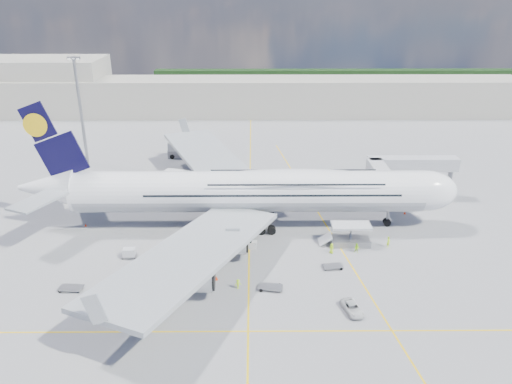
{
  "coord_description": "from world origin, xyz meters",
  "views": [
    {
      "loc": [
        0.63,
        -71.39,
        40.34
      ],
      "look_at": [
        1.19,
        8.0,
        7.46
      ],
      "focal_mm": 35.0,
      "sensor_mm": 36.0,
      "label": 1
    }
  ],
  "objects_px": {
    "baggage_tug": "(249,244)",
    "dolly_back": "(129,253)",
    "dolly_nose_far": "(333,266)",
    "crew_wing": "(178,257)",
    "dolly_row_b": "(124,278)",
    "cone_wing_left_outer": "(193,184)",
    "jet_bridge": "(400,169)",
    "cargo_loader": "(349,237)",
    "cone_wing_left_inner": "(235,185)",
    "dolly_row_c": "(216,248)",
    "crew_van": "(332,248)",
    "service_van": "(352,308)",
    "crew_nose": "(388,242)",
    "catering_truck_inner": "(180,181)",
    "dolly_row_a": "(71,288)",
    "cone_nose": "(405,213)",
    "dolly_nose_near": "(270,287)",
    "cone_tail": "(86,225)",
    "light_mast": "(81,110)",
    "airliner": "(251,191)",
    "cone_wing_right_inner": "(216,278)",
    "catering_truck_outer": "(182,150)",
    "crew_tug": "(238,284)",
    "crew_loader": "(357,248)"
  },
  "relations": [
    {
      "from": "dolly_row_b",
      "to": "cone_wing_left_outer",
      "type": "bearing_deg",
      "value": 105.16
    },
    {
      "from": "dolly_nose_near",
      "to": "cone_tail",
      "type": "xyz_separation_m",
      "value": [
        -32.85,
        20.52,
        -0.12
      ]
    },
    {
      "from": "crew_nose",
      "to": "cone_tail",
      "type": "bearing_deg",
      "value": 129.58
    },
    {
      "from": "crew_loader",
      "to": "cone_tail",
      "type": "xyz_separation_m",
      "value": [
        -47.28,
        10.05,
        -0.58
      ]
    },
    {
      "from": "baggage_tug",
      "to": "dolly_row_c",
      "type": "bearing_deg",
      "value": -154.75
    },
    {
      "from": "crew_wing",
      "to": "service_van",
      "type": "bearing_deg",
      "value": -119.18
    },
    {
      "from": "catering_truck_inner",
      "to": "crew_van",
      "type": "distance_m",
      "value": 39.31
    },
    {
      "from": "dolly_row_a",
      "to": "cone_wing_left_outer",
      "type": "bearing_deg",
      "value": 77.22
    },
    {
      "from": "cone_nose",
      "to": "crew_loader",
      "type": "bearing_deg",
      "value": -129.18
    },
    {
      "from": "crew_van",
      "to": "service_van",
      "type": "bearing_deg",
      "value": 134.9
    },
    {
      "from": "cargo_loader",
      "to": "dolly_back",
      "type": "height_order",
      "value": "cargo_loader"
    },
    {
      "from": "dolly_nose_far",
      "to": "cone_wing_right_inner",
      "type": "distance_m",
      "value": 18.06
    },
    {
      "from": "light_mast",
      "to": "crew_nose",
      "type": "xyz_separation_m",
      "value": [
        63.17,
        -43.2,
        -12.24
      ]
    },
    {
      "from": "light_mast",
      "to": "dolly_row_a",
      "type": "height_order",
      "value": "light_mast"
    },
    {
      "from": "dolly_row_a",
      "to": "cone_nose",
      "type": "relative_size",
      "value": 5.97
    },
    {
      "from": "dolly_back",
      "to": "dolly_row_a",
      "type": "bearing_deg",
      "value": -126.89
    },
    {
      "from": "cone_tail",
      "to": "dolly_row_c",
      "type": "bearing_deg",
      "value": -22.87
    },
    {
      "from": "cone_wing_left_inner",
      "to": "cone_wing_right_inner",
      "type": "relative_size",
      "value": 0.83
    },
    {
      "from": "crew_nose",
      "to": "dolly_row_c",
      "type": "bearing_deg",
      "value": 142.6
    },
    {
      "from": "dolly_row_b",
      "to": "crew_tug",
      "type": "distance_m",
      "value": 17.2
    },
    {
      "from": "dolly_row_c",
      "to": "dolly_row_b",
      "type": "bearing_deg",
      "value": -151.02
    },
    {
      "from": "dolly_row_c",
      "to": "crew_wing",
      "type": "height_order",
      "value": "dolly_row_c"
    },
    {
      "from": "cargo_loader",
      "to": "cone_wing_left_inner",
      "type": "distance_m",
      "value": 33.23
    },
    {
      "from": "crew_wing",
      "to": "dolly_row_c",
      "type": "bearing_deg",
      "value": -67.85
    },
    {
      "from": "airliner",
      "to": "cone_wing_left_outer",
      "type": "xyz_separation_m",
      "value": [
        -12.65,
        20.04,
        -6.56
      ]
    },
    {
      "from": "crew_nose",
      "to": "baggage_tug",
      "type": "bearing_deg",
      "value": 138.77
    },
    {
      "from": "crew_loader",
      "to": "catering_truck_outer",
      "type": "bearing_deg",
      "value": 151.03
    },
    {
      "from": "dolly_nose_near",
      "to": "cone_nose",
      "type": "distance_m",
      "value": 36.74
    },
    {
      "from": "jet_bridge",
      "to": "cargo_loader",
      "type": "xyz_separation_m",
      "value": [
        -12.99,
        -18.04,
        -5.6
      ]
    },
    {
      "from": "catering_truck_outer",
      "to": "cone_wing_left_inner",
      "type": "xyz_separation_m",
      "value": [
        14.03,
        -20.03,
        -1.78
      ]
    },
    {
      "from": "dolly_back",
      "to": "crew_wing",
      "type": "bearing_deg",
      "value": -13.04
    },
    {
      "from": "light_mast",
      "to": "dolly_nose_near",
      "type": "height_order",
      "value": "light_mast"
    },
    {
      "from": "crew_loader",
      "to": "dolly_nose_near",
      "type": "bearing_deg",
      "value": -118.21
    },
    {
      "from": "crew_nose",
      "to": "airliner",
      "type": "bearing_deg",
      "value": 118.67
    },
    {
      "from": "light_mast",
      "to": "dolly_back",
      "type": "height_order",
      "value": "light_mast"
    },
    {
      "from": "cone_nose",
      "to": "crew_nose",
      "type": "bearing_deg",
      "value": -116.62
    },
    {
      "from": "airliner",
      "to": "service_van",
      "type": "xyz_separation_m",
      "value": [
        13.63,
        -26.02,
        -6.26
      ]
    },
    {
      "from": "cargo_loader",
      "to": "dolly_back",
      "type": "relative_size",
      "value": 3.27
    },
    {
      "from": "crew_wing",
      "to": "cone_wing_left_inner",
      "type": "distance_m",
      "value": 33.17
    },
    {
      "from": "light_mast",
      "to": "dolly_row_a",
      "type": "bearing_deg",
      "value": -75.37
    },
    {
      "from": "jet_bridge",
      "to": "catering_truck_inner",
      "type": "bearing_deg",
      "value": 172.1
    },
    {
      "from": "baggage_tug",
      "to": "dolly_back",
      "type": "bearing_deg",
      "value": -165.81
    },
    {
      "from": "baggage_tug",
      "to": "cone_tail",
      "type": "distance_m",
      "value": 30.87
    },
    {
      "from": "jet_bridge",
      "to": "airliner",
      "type": "bearing_deg",
      "value": -159.69
    },
    {
      "from": "service_van",
      "to": "crew_nose",
      "type": "height_order",
      "value": "crew_nose"
    },
    {
      "from": "dolly_nose_far",
      "to": "crew_wing",
      "type": "xyz_separation_m",
      "value": [
        -24.19,
        1.94,
        0.63
      ]
    },
    {
      "from": "catering_truck_outer",
      "to": "crew_wing",
      "type": "bearing_deg",
      "value": -86.62
    },
    {
      "from": "crew_tug",
      "to": "cone_nose",
      "type": "distance_m",
      "value": 40.13
    },
    {
      "from": "dolly_back",
      "to": "catering_truck_inner",
      "type": "relative_size",
      "value": 0.34
    },
    {
      "from": "catering_truck_inner",
      "to": "baggage_tug",
      "type": "bearing_deg",
      "value": -40.11
    }
  ]
}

